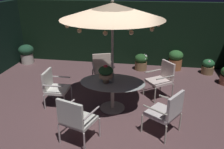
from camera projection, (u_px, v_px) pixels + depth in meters
The scene contains 14 objects.
ground_plane at pixel (103, 109), 5.96m from camera, with size 8.62×7.55×0.02m, color brown.
hedge_backdrop_rear at pixel (121, 33), 8.80m from camera, with size 8.62×0.30×2.35m, color black.
patio_dining_table at pixel (112, 88), 5.77m from camera, with size 1.62×1.10×0.75m.
patio_umbrella at pixel (112, 11), 5.05m from camera, with size 2.34×2.34×2.71m.
centerpiece_planter at pixel (106, 72), 5.57m from camera, with size 0.35×0.35×0.46m.
patio_chair_north at pixel (162, 77), 6.42m from camera, with size 0.83×0.82×1.00m.
patio_chair_northeast at pixel (103, 67), 7.17m from camera, with size 0.79×0.77×0.94m.
patio_chair_east at pixel (54, 86), 5.99m from camera, with size 0.59×0.63×0.95m.
patio_chair_southeast at pixel (76, 118), 4.50m from camera, with size 0.79×0.77×1.04m.
patio_chair_south at pixel (167, 111), 4.81m from camera, with size 0.86×0.87×1.01m.
potted_plant_left_far at pixel (27, 53), 9.02m from camera, with size 0.58×0.58×0.74m.
potted_plant_right_far at pixel (208, 66), 8.07m from camera, with size 0.42×0.42×0.53m.
potted_plant_back_right at pixel (141, 62), 8.41m from camera, with size 0.46×0.46×0.59m.
potted_plant_back_left at pixel (175, 59), 8.42m from camera, with size 0.52×0.52×0.72m.
Camera 1 is at (1.08, -5.04, 3.13)m, focal length 37.04 mm.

